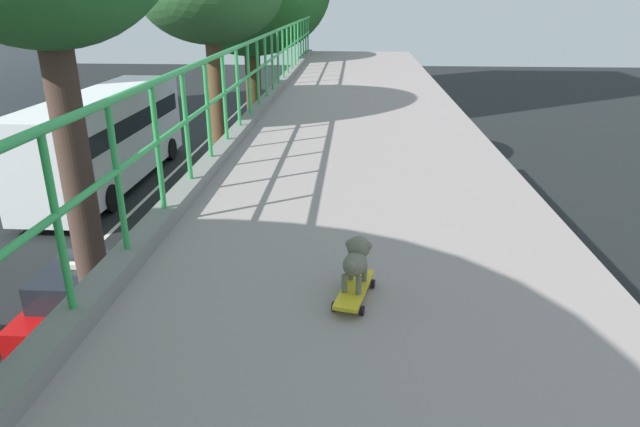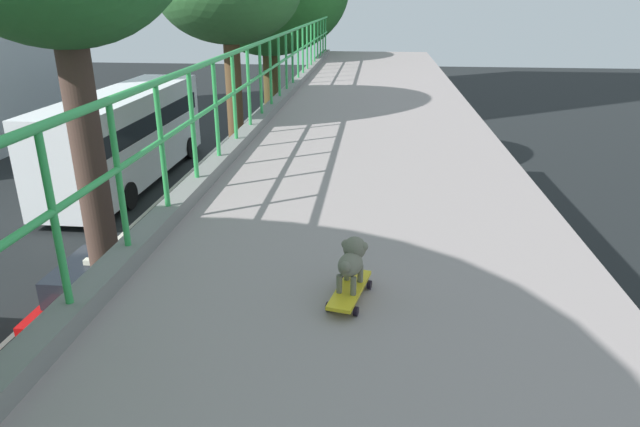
# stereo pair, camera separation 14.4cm
# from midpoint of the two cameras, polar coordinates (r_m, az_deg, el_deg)

# --- Properties ---
(car_red_taxi_fifth) EXTENTS (1.94, 3.85, 1.57)m
(car_red_taxi_fifth) POSITION_cam_midpoint_polar(r_m,az_deg,el_deg) (13.67, -23.15, -7.74)
(car_red_taxi_fifth) COLOR red
(car_red_taxi_fifth) RESTS_ON ground
(city_bus) EXTENTS (2.62, 10.53, 3.54)m
(city_bus) POSITION_cam_midpoint_polar(r_m,az_deg,el_deg) (22.97, -21.26, 7.53)
(city_bus) COLOR white
(city_bus) RESTS_ON ground
(toy_skateboard) EXTENTS (0.27, 0.55, 0.08)m
(toy_skateboard) POSITION_cam_midpoint_polar(r_m,az_deg,el_deg) (3.48, 2.35, -7.83)
(toy_skateboard) COLOR yellow
(toy_skateboard) RESTS_ON overpass_deck
(small_dog) EXTENTS (0.20, 0.35, 0.30)m
(small_dog) POSITION_cam_midpoint_polar(r_m,az_deg,el_deg) (3.43, 2.55, -4.58)
(small_dog) COLOR #676756
(small_dog) RESTS_ON toy_skateboard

